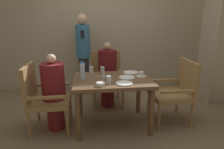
% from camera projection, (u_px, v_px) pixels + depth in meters
% --- Properties ---
extents(ground_plane, '(16.00, 16.00, 0.00)m').
position_uv_depth(ground_plane, '(112.00, 124.00, 3.05)').
color(ground_plane, '#7A664C').
extents(wall_back, '(8.00, 0.06, 2.80)m').
position_uv_depth(wall_back, '(102.00, 25.00, 4.41)').
color(wall_back, tan).
rests_on(wall_back, ground_plane).
extents(pillar_stone, '(0.53, 0.53, 2.70)m').
position_uv_depth(pillar_stone, '(223.00, 30.00, 3.65)').
color(pillar_stone, tan).
rests_on(pillar_stone, ground_plane).
extents(dining_table, '(1.10, 0.81, 0.73)m').
position_uv_depth(dining_table, '(112.00, 86.00, 2.88)').
color(dining_table, brown).
rests_on(dining_table, ground_plane).
extents(chair_left_side, '(0.56, 0.56, 0.96)m').
position_uv_depth(chair_left_side, '(43.00, 95.00, 2.79)').
color(chair_left_side, olive).
rests_on(chair_left_side, ground_plane).
extents(diner_in_left_chair, '(0.32, 0.32, 1.10)m').
position_uv_depth(diner_in_left_chair, '(54.00, 92.00, 2.79)').
color(diner_in_left_chair, maroon).
rests_on(diner_in_left_chair, ground_plane).
extents(chair_far_side, '(0.56, 0.56, 0.96)m').
position_uv_depth(chair_far_side, '(107.00, 76.00, 3.70)').
color(chair_far_side, olive).
rests_on(chair_far_side, ground_plane).
extents(diner_in_far_chair, '(0.32, 0.32, 1.16)m').
position_uv_depth(diner_in_far_chair, '(107.00, 74.00, 3.53)').
color(diner_in_far_chair, '#5B1419').
rests_on(diner_in_far_chair, ground_plane).
extents(chair_right_side, '(0.56, 0.56, 0.96)m').
position_uv_depth(chair_right_side, '(176.00, 89.00, 3.02)').
color(chair_right_side, olive).
rests_on(chair_right_side, ground_plane).
extents(standing_host, '(0.28, 0.32, 1.64)m').
position_uv_depth(standing_host, '(83.00, 52.00, 4.08)').
color(standing_host, '#2D2D33').
rests_on(standing_host, ground_plane).
extents(plate_main_left, '(0.22, 0.22, 0.01)m').
position_uv_depth(plate_main_left, '(127.00, 77.00, 2.89)').
color(plate_main_left, white).
rests_on(plate_main_left, dining_table).
extents(plate_main_right, '(0.22, 0.22, 0.01)m').
position_uv_depth(plate_main_right, '(131.00, 72.00, 3.14)').
color(plate_main_right, white).
rests_on(plate_main_right, dining_table).
extents(plate_dessert_center, '(0.22, 0.22, 0.01)m').
position_uv_depth(plate_dessert_center, '(124.00, 83.00, 2.63)').
color(plate_dessert_center, white).
rests_on(plate_dessert_center, dining_table).
extents(teacup_with_saucer, '(0.14, 0.14, 0.07)m').
position_uv_depth(teacup_with_saucer, '(141.00, 74.00, 2.95)').
color(teacup_with_saucer, white).
rests_on(teacup_with_saucer, dining_table).
extents(bowl_small, '(0.11, 0.11, 0.04)m').
position_uv_depth(bowl_small, '(100.00, 84.00, 2.55)').
color(bowl_small, white).
rests_on(bowl_small, dining_table).
extents(water_bottle, '(0.07, 0.07, 0.26)m').
position_uv_depth(water_bottle, '(82.00, 71.00, 2.78)').
color(water_bottle, silver).
rests_on(water_bottle, dining_table).
extents(glass_tall_near, '(0.06, 0.06, 0.11)m').
position_uv_depth(glass_tall_near, '(109.00, 80.00, 2.62)').
color(glass_tall_near, silver).
rests_on(glass_tall_near, dining_table).
extents(glass_tall_mid, '(0.06, 0.06, 0.11)m').
position_uv_depth(glass_tall_mid, '(102.00, 70.00, 3.10)').
color(glass_tall_mid, silver).
rests_on(glass_tall_mid, dining_table).
extents(glass_tall_far, '(0.06, 0.06, 0.11)m').
position_uv_depth(glass_tall_far, '(91.00, 70.00, 3.10)').
color(glass_tall_far, silver).
rests_on(glass_tall_far, dining_table).
extents(salt_shaker, '(0.03, 0.03, 0.07)m').
position_uv_depth(salt_shaker, '(104.00, 77.00, 2.79)').
color(salt_shaker, white).
rests_on(salt_shaker, dining_table).
extents(pepper_shaker, '(0.03, 0.03, 0.07)m').
position_uv_depth(pepper_shaker, '(107.00, 77.00, 2.79)').
color(pepper_shaker, '#4C3D2D').
rests_on(pepper_shaker, dining_table).
extents(fork_beside_plate, '(0.20, 0.04, 0.00)m').
position_uv_depth(fork_beside_plate, '(104.00, 77.00, 2.94)').
color(fork_beside_plate, silver).
rests_on(fork_beside_plate, dining_table).
extents(knife_beside_plate, '(0.21, 0.04, 0.00)m').
position_uv_depth(knife_beside_plate, '(87.00, 86.00, 2.53)').
color(knife_beside_plate, silver).
rests_on(knife_beside_plate, dining_table).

